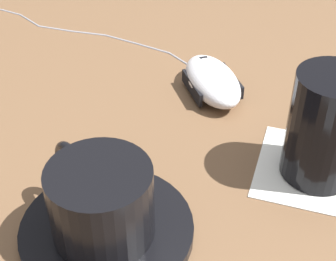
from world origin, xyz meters
name	(u,v)px	position (x,y,z in m)	size (l,w,h in m)	color
ground_plane	(256,198)	(0.00, 0.00, 0.00)	(3.00, 3.00, 0.00)	brown
saucer	(107,230)	(0.12, -0.09, 0.01)	(0.16, 0.16, 0.01)	black
coffee_cup	(100,201)	(0.12, -0.09, 0.05)	(0.09, 0.12, 0.07)	black
computer_mouse	(212,81)	(-0.13, -0.13, 0.02)	(0.11, 0.13, 0.04)	silver
mouse_cable	(88,33)	(-0.16, -0.37, 0.00)	(0.05, 0.38, 0.00)	gray
napkin_under_glass	(315,170)	(-0.07, 0.03, 0.00)	(0.12, 0.12, 0.00)	silver
drinking_glass	(326,127)	(-0.07, 0.03, 0.06)	(0.07, 0.07, 0.11)	black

